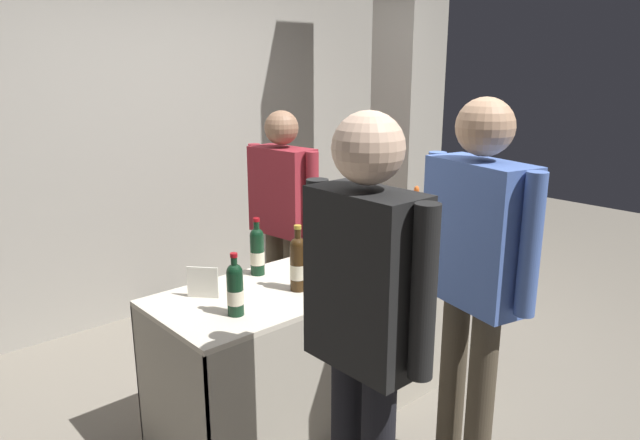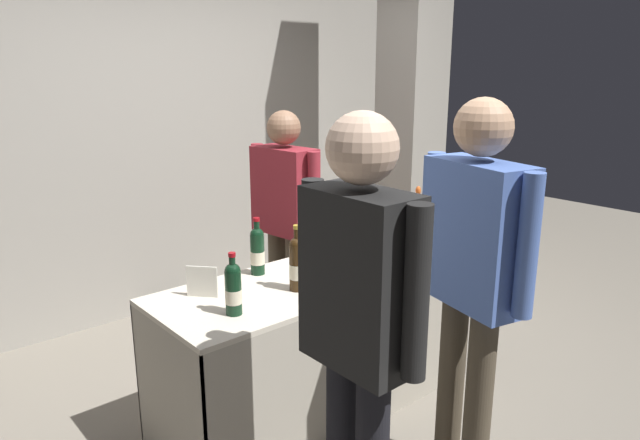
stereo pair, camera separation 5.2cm
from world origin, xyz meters
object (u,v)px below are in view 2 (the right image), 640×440
(display_bottle_0, at_px, (257,250))
(wine_glass_near_vendor, at_px, (370,236))
(wine_glass_mid, at_px, (375,228))
(vendor_presenter, at_px, (285,209))
(flower_vase, at_px, (419,231))
(featured_wine_bottle, at_px, (297,263))
(tasting_table, at_px, (320,317))
(concrete_pillar, at_px, (412,80))
(taster_foreground_right, at_px, (474,260))

(display_bottle_0, height_order, wine_glass_near_vendor, display_bottle_0)
(wine_glass_mid, height_order, vendor_presenter, vendor_presenter)
(display_bottle_0, relative_size, flower_vase, 0.79)
(wine_glass_near_vendor, bearing_deg, flower_vase, -26.59)
(wine_glass_mid, height_order, flower_vase, flower_vase)
(featured_wine_bottle, distance_m, wine_glass_mid, 0.87)
(display_bottle_0, relative_size, vendor_presenter, 0.20)
(tasting_table, bearing_deg, concrete_pillar, 26.98)
(tasting_table, relative_size, taster_foreground_right, 1.05)
(featured_wine_bottle, bearing_deg, wine_glass_mid, 17.77)
(display_bottle_0, relative_size, wine_glass_mid, 2.12)
(display_bottle_0, distance_m, vendor_presenter, 0.76)
(concrete_pillar, height_order, flower_vase, concrete_pillar)
(concrete_pillar, bearing_deg, vendor_presenter, -174.17)
(taster_foreground_right, bearing_deg, flower_vase, -23.94)
(concrete_pillar, xyz_separation_m, taster_foreground_right, (-1.60, -1.73, -0.69))
(featured_wine_bottle, distance_m, vendor_presenter, 0.99)
(vendor_presenter, relative_size, taster_foreground_right, 0.91)
(tasting_table, distance_m, wine_glass_near_vendor, 0.57)
(tasting_table, distance_m, featured_wine_bottle, 0.46)
(display_bottle_0, height_order, vendor_presenter, vendor_presenter)
(concrete_pillar, distance_m, vendor_presenter, 1.60)
(flower_vase, bearing_deg, wine_glass_mid, 116.13)
(featured_wine_bottle, height_order, wine_glass_mid, featured_wine_bottle)
(vendor_presenter, bearing_deg, taster_foreground_right, -13.51)
(featured_wine_bottle, relative_size, taster_foreground_right, 0.19)
(featured_wine_bottle, relative_size, wine_glass_near_vendor, 2.21)
(wine_glass_mid, bearing_deg, flower_vase, -63.87)
(display_bottle_0, relative_size, taster_foreground_right, 0.18)
(display_bottle_0, xyz_separation_m, taster_foreground_right, (0.36, -1.09, 0.15))
(concrete_pillar, distance_m, display_bottle_0, 2.22)
(tasting_table, bearing_deg, wine_glass_near_vendor, 8.74)
(taster_foreground_right, bearing_deg, wine_glass_near_vendor, -6.12)
(wine_glass_near_vendor, height_order, wine_glass_mid, wine_glass_near_vendor)
(wine_glass_mid, xyz_separation_m, taster_foreground_right, (-0.49, -1.04, 0.17))
(display_bottle_0, bearing_deg, concrete_pillar, 18.28)
(flower_vase, height_order, taster_foreground_right, taster_foreground_right)
(wine_glass_near_vendor, xyz_separation_m, taster_foreground_right, (-0.33, -0.93, 0.17))
(tasting_table, relative_size, flower_vase, 4.67)
(wine_glass_near_vendor, bearing_deg, vendor_presenter, 100.13)
(wine_glass_near_vendor, relative_size, vendor_presenter, 0.09)
(vendor_presenter, bearing_deg, tasting_table, -30.08)
(concrete_pillar, xyz_separation_m, flower_vase, (-0.99, -0.94, -0.85))
(wine_glass_mid, relative_size, vendor_presenter, 0.09)
(wine_glass_mid, xyz_separation_m, vendor_presenter, (-0.27, 0.55, 0.06))
(vendor_presenter, distance_m, taster_foreground_right, 1.61)
(tasting_table, xyz_separation_m, taster_foreground_right, (0.11, -0.86, 0.52))
(featured_wine_bottle, height_order, vendor_presenter, vendor_presenter)
(display_bottle_0, xyz_separation_m, vendor_presenter, (0.57, 0.50, 0.04))
(wine_glass_mid, height_order, taster_foreground_right, taster_foreground_right)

